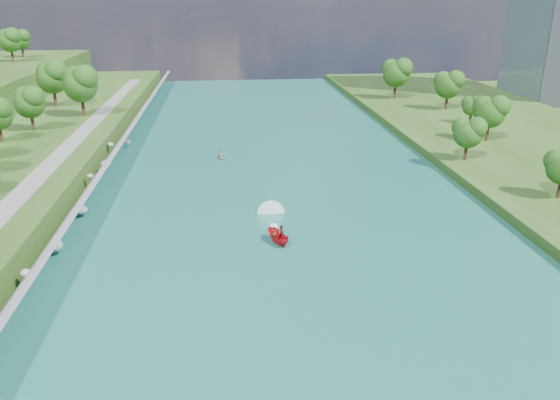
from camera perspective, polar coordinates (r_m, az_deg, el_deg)
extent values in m
plane|color=#2D5119|center=(53.02, 2.64, -9.53)|extent=(260.00, 260.00, 0.00)
cube|color=#1A6560|center=(70.86, 0.27, -1.41)|extent=(55.00, 240.00, 0.10)
cube|color=slate|center=(72.32, -20.54, -0.83)|extent=(3.54, 236.00, 4.05)
ellipsoid|color=gray|center=(57.02, -25.04, -6.92)|extent=(0.98, 0.96, 0.74)
ellipsoid|color=gray|center=(63.98, -22.44, -4.43)|extent=(1.68, 1.55, 1.26)
ellipsoid|color=gray|center=(73.67, -20.04, -0.99)|extent=(1.60, 1.59, 1.07)
ellipsoid|color=gray|center=(82.55, -19.24, 2.39)|extent=(0.93, 0.81, 0.68)
ellipsoid|color=gray|center=(89.31, -17.74, 3.62)|extent=(1.53, 1.45, 1.13)
ellipsoid|color=gray|center=(99.15, -17.28, 5.55)|extent=(1.02, 1.27, 0.79)
ellipsoid|color=gray|center=(105.88, -15.60, 5.85)|extent=(1.01, 1.11, 0.73)
cube|color=gray|center=(73.76, -25.70, 0.27)|extent=(3.00, 200.00, 0.10)
ellipsoid|color=#185216|center=(109.17, -24.69, 9.07)|extent=(5.70, 5.70, 9.50)
ellipsoid|color=#185216|center=(118.68, -20.12, 11.09)|extent=(7.21, 7.21, 12.02)
ellipsoid|color=#185216|center=(131.74, -22.69, 11.55)|extent=(7.08, 7.08, 11.80)
ellipsoid|color=#185216|center=(93.16, 19.05, 6.45)|extent=(4.95, 4.95, 8.24)
ellipsoid|color=#185216|center=(107.11, 21.06, 8.36)|extent=(5.88, 5.88, 9.80)
ellipsoid|color=#185216|center=(121.23, 19.40, 9.13)|extent=(4.08, 4.08, 6.80)
ellipsoid|color=#185216|center=(134.81, 17.16, 11.24)|extent=(6.32, 6.32, 10.54)
ellipsoid|color=#185216|center=(146.40, 12.04, 12.66)|extent=(7.19, 7.19, 11.99)
ellipsoid|color=#185216|center=(175.50, -26.37, 14.58)|extent=(6.51, 6.51, 10.85)
ellipsoid|color=#185216|center=(186.95, -25.44, 14.77)|extent=(5.75, 5.75, 9.59)
imported|color=red|center=(62.21, -0.24, -3.85)|extent=(2.82, 4.18, 1.51)
imported|color=#66605B|center=(61.63, -0.57, -3.65)|extent=(0.67, 0.49, 1.69)
imported|color=#66605B|center=(62.56, 0.17, -3.33)|extent=(0.95, 0.91, 1.55)
cube|color=white|center=(65.23, -0.50, -3.34)|extent=(0.90, 5.00, 0.06)
imported|color=gray|center=(95.39, -6.14, 4.52)|extent=(2.24, 2.93, 0.57)
imported|color=#66605B|center=(95.23, -6.15, 4.87)|extent=(0.64, 0.43, 1.26)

